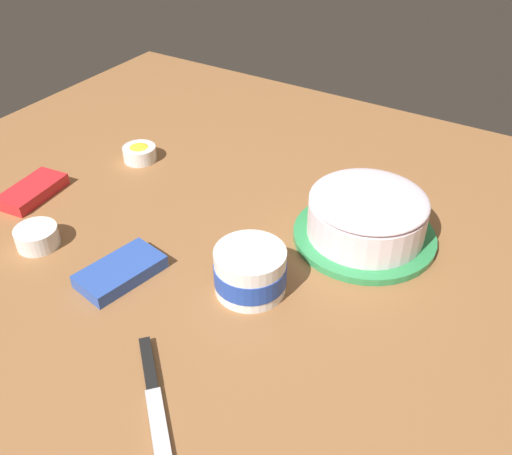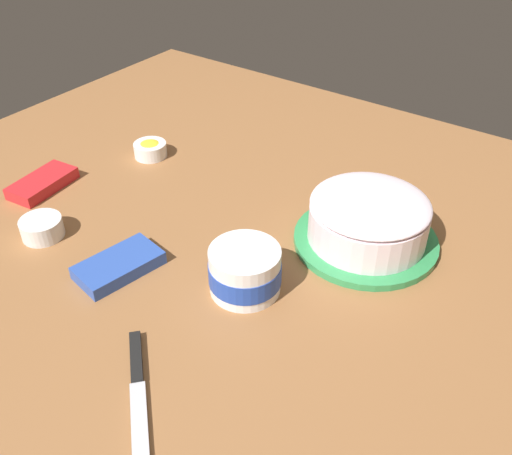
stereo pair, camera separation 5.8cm
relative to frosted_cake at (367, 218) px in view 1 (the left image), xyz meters
name	(u,v)px [view 1 (the left image)]	position (x,y,z in m)	size (l,w,h in m)	color
ground_plane	(197,244)	(0.18, -0.26, -0.05)	(1.54, 1.54, 0.00)	#936038
frosted_cake	(367,218)	(0.00, 0.00, 0.00)	(0.27, 0.27, 0.11)	#339351
frosting_tub	(250,270)	(0.23, -0.11, -0.01)	(0.12, 0.12, 0.08)	white
spreading_knife	(153,390)	(0.49, -0.11, -0.04)	(0.17, 0.19, 0.01)	silver
sprinkle_bowl_yellow	(140,152)	(-0.01, -0.57, -0.03)	(0.08, 0.08, 0.04)	white
sprinkle_bowl_rainbow	(37,237)	(0.34, -0.52, -0.03)	(0.08, 0.08, 0.04)	white
candy_box_lower	(32,191)	(0.23, -0.66, -0.04)	(0.15, 0.07, 0.03)	red
candy_box_upper	(121,271)	(0.33, -0.32, -0.04)	(0.15, 0.08, 0.02)	#2D51B2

